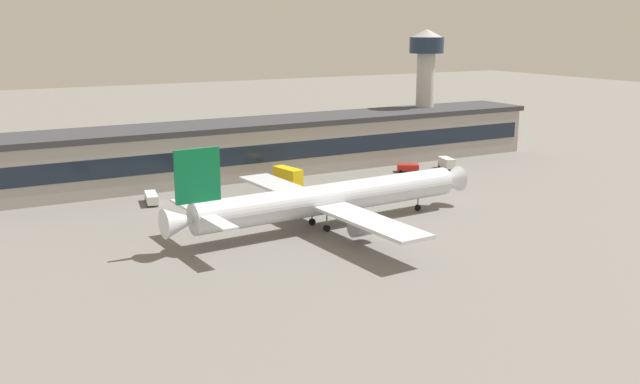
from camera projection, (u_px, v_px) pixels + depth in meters
The scene contains 8 objects.
ground_plane at pixel (383, 224), 118.61m from camera, with size 600.00×600.00×0.00m, color slate.
terminal_building at pixel (262, 147), 158.54m from camera, with size 143.90×16.00×11.94m.
airliner at pixel (327, 199), 116.02m from camera, with size 57.44×49.38×15.31m.
control_tower at pixel (426, 76), 180.78m from camera, with size 8.74×8.74×31.63m.
pushback_tractor at pixel (408, 167), 160.46m from camera, with size 5.45×4.77×1.75m.
catering_truck at pixel (288, 177), 144.48m from camera, with size 3.71×7.52×4.15m.
crew_van at pixel (447, 163), 163.85m from camera, with size 3.50×5.60×2.55m.
belt_loader at pixel (151, 198), 131.89m from camera, with size 3.17×6.66×1.95m.
Camera 1 is at (-65.06, -94.35, 32.79)m, focal length 39.59 mm.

